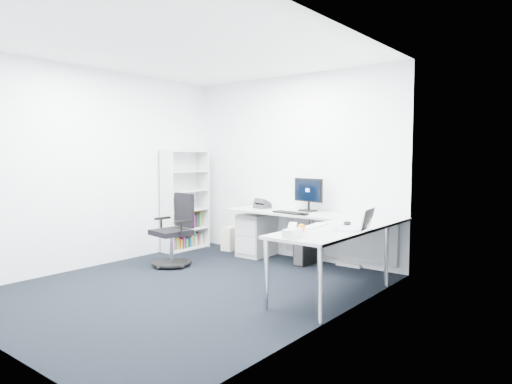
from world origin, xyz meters
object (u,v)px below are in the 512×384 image
Objects in this scene: bookshelf at (185,200)px; task_chair at (171,230)px; l_desk at (296,243)px; laptop at (348,218)px; monitor at (308,194)px.

bookshelf is 1.61× the size of task_chair.
bookshelf is 1.15m from task_chair.
task_chair is at bearing -150.85° from l_desk.
task_chair is 2.60m from laptop.
laptop is (1.19, -1.10, -0.12)m from monitor.
task_chair is (-1.50, -0.84, 0.13)m from l_desk.
monitor is 1.63m from laptop.
bookshelf reaches higher than monitor.
l_desk is at bearing -1.32° from bookshelf.
laptop is at bearing -11.64° from bookshelf.
l_desk is at bearing 141.83° from laptop.
monitor is at bearing 52.77° from task_chair.
monitor reaches higher than l_desk.
monitor is (-0.13, 0.49, 0.61)m from l_desk.
l_desk is 1.57× the size of bookshelf.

